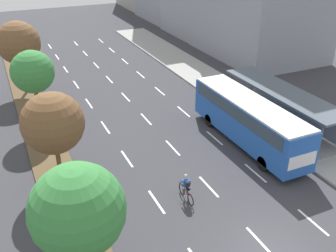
{
  "coord_description": "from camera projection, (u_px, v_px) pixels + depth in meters",
  "views": [
    {
      "loc": [
        -10.36,
        -10.46,
        14.19
      ],
      "look_at": [
        0.16,
        12.26,
        1.2
      ],
      "focal_mm": 41.1,
      "sensor_mm": 36.0,
      "label": 1
    }
  ],
  "objects": [
    {
      "name": "lane_divider_center",
      "position": [
        135.0,
        107.0,
        33.99
      ],
      "size": [
        0.14,
        48.65,
        0.01
      ],
      "color": "white",
      "rests_on": "ground"
    },
    {
      "name": "median_tree_fourth",
      "position": [
        18.0,
        43.0,
        34.78
      ],
      "size": [
        3.93,
        3.93,
        6.71
      ],
      "color": "brown",
      "rests_on": "median_strip"
    },
    {
      "name": "median_tree_second",
      "position": [
        53.0,
        123.0,
        22.26
      ],
      "size": [
        3.7,
        3.7,
        5.82
      ],
      "color": "brown",
      "rests_on": "median_strip"
    },
    {
      "name": "cyclist",
      "position": [
        186.0,
        188.0,
        22.15
      ],
      "size": [
        0.46,
        1.82,
        1.71
      ],
      "color": "black",
      "rests_on": "ground"
    },
    {
      "name": "median_tree_third",
      "position": [
        33.0,
        72.0,
        28.47
      ],
      "size": [
        3.22,
        3.22,
        6.14
      ],
      "color": "brown",
      "rests_on": "median_strip"
    },
    {
      "name": "lane_divider_right",
      "position": [
        171.0,
        101.0,
        35.3
      ],
      "size": [
        0.14,
        48.65,
        0.01
      ],
      "color": "white",
      "rests_on": "ground"
    },
    {
      "name": "sidewalk_right",
      "position": [
        218.0,
        86.0,
        38.35
      ],
      "size": [
        4.5,
        52.0,
        0.15
      ],
      "primitive_type": "cube",
      "color": "#9E9E99",
      "rests_on": "ground"
    },
    {
      "name": "lane_divider_left",
      "position": [
        97.0,
        115.0,
        32.68
      ],
      "size": [
        0.14,
        48.65,
        0.01
      ],
      "color": "white",
      "rests_on": "ground"
    },
    {
      "name": "median_tree_nearest",
      "position": [
        78.0,
        210.0,
        15.73
      ],
      "size": [
        4.05,
        4.05,
        5.79
      ],
      "color": "brown",
      "rests_on": "median_strip"
    },
    {
      "name": "bus",
      "position": [
        248.0,
        117.0,
        27.52
      ],
      "size": [
        2.54,
        11.29,
        3.37
      ],
      "color": "#2356B2",
      "rests_on": "ground"
    },
    {
      "name": "bus_shelter",
      "position": [
        284.0,
        103.0,
        30.18
      ],
      "size": [
        2.9,
        11.67,
        2.86
      ],
      "color": "gray",
      "rests_on": "sidewalk_right"
    },
    {
      "name": "median_strip",
      "position": [
        36.0,
        119.0,
        31.81
      ],
      "size": [
        2.6,
        52.0,
        0.12
      ],
      "primitive_type": "cube",
      "color": "brown",
      "rests_on": "ground"
    }
  ]
}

